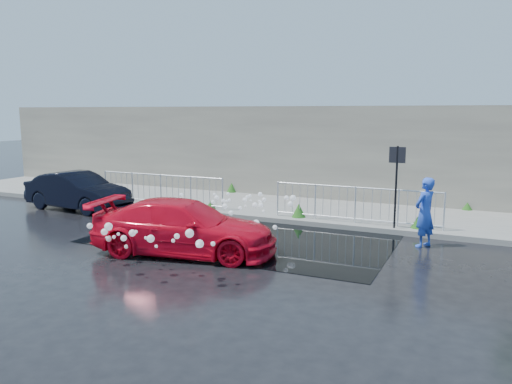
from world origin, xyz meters
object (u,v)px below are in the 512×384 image
red_car (184,227)px  dark_car (78,191)px  sign_post (397,174)px  person (425,212)px

red_car → dark_car: size_ratio=1.13×
sign_post → person: (0.92, -1.13, -0.82)m
sign_post → dark_car: bearing=-174.2°
dark_car → person: (11.72, -0.03, 0.24)m
red_car → dark_car: bearing=53.2°
dark_car → person: bearing=-85.6°
dark_car → red_car: bearing=-111.3°
sign_post → red_car: bearing=-135.7°
red_car → dark_car: 7.18m
red_car → sign_post: bearing=-56.6°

